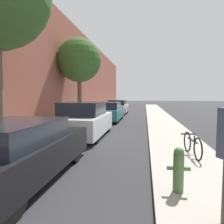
# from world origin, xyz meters

# --- Properties ---
(ground_plane) EXTENTS (120.00, 120.00, 0.00)m
(ground_plane) POSITION_xyz_m (0.00, 16.00, 0.00)
(ground_plane) COLOR #28282B
(sidewalk_left) EXTENTS (2.00, 52.00, 0.12)m
(sidewalk_left) POSITION_xyz_m (-2.90, 16.00, 0.06)
(sidewalk_left) COLOR #9E998E
(sidewalk_left) RESTS_ON ground
(sidewalk_right) EXTENTS (2.00, 52.00, 0.12)m
(sidewalk_right) POSITION_xyz_m (2.90, 16.00, 0.06)
(sidewalk_right) COLOR #9E998E
(sidewalk_right) RESTS_ON ground
(building_facade_left) EXTENTS (0.70, 52.00, 7.46)m
(building_facade_left) POSITION_xyz_m (-4.25, 16.00, 3.73)
(building_facade_left) COLOR brown
(building_facade_left) RESTS_ON ground
(parked_car_black) EXTENTS (1.85, 4.47, 1.30)m
(parked_car_black) POSITION_xyz_m (-0.99, 5.54, 0.63)
(parked_car_black) COLOR black
(parked_car_black) RESTS_ON ground
(parked_car_white) EXTENTS (1.87, 4.10, 1.55)m
(parked_car_white) POSITION_xyz_m (-0.95, 10.48, 0.72)
(parked_car_white) COLOR black
(parked_car_white) RESTS_ON ground
(parked_car_teal) EXTENTS (1.92, 4.24, 1.36)m
(parked_car_teal) POSITION_xyz_m (-0.93, 16.35, 0.66)
(parked_car_teal) COLOR black
(parked_car_teal) RESTS_ON ground
(parked_car_silver) EXTENTS (1.82, 4.67, 1.39)m
(parked_car_silver) POSITION_xyz_m (-0.96, 22.05, 0.67)
(parked_car_silver) COLOR black
(parked_car_silver) RESTS_ON ground
(street_tree_far) EXTENTS (2.94, 2.94, 5.57)m
(street_tree_far) POSITION_xyz_m (-2.68, 15.24, 4.19)
(street_tree_far) COLOR brown
(street_tree_far) RESTS_ON sidewalk_left
(fire_hydrant) EXTENTS (0.40, 0.19, 0.80)m
(fire_hydrant) POSITION_xyz_m (2.33, 5.32, 0.53)
(fire_hydrant) COLOR #47703D
(fire_hydrant) RESTS_ON sidewalk_right
(bicycle) EXTENTS (0.44, 1.51, 0.62)m
(bicycle) POSITION_xyz_m (3.07, 7.68, 0.44)
(bicycle) COLOR black
(bicycle) RESTS_ON sidewalk_right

